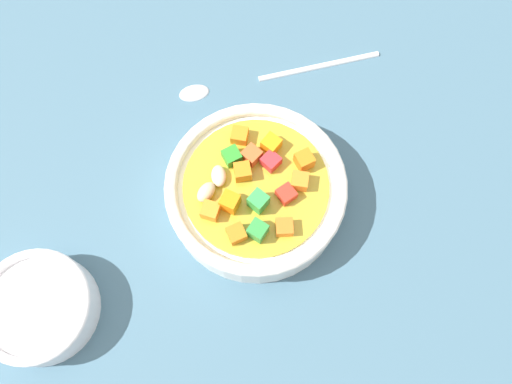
% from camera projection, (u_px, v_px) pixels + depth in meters
% --- Properties ---
extents(ground_plane, '(1.40, 1.40, 0.02)m').
position_uv_depth(ground_plane, '(256.00, 202.00, 0.57)').
color(ground_plane, '#42667A').
extents(soup_bowl_main, '(0.19, 0.19, 0.06)m').
position_uv_depth(soup_bowl_main, '(256.00, 191.00, 0.53)').
color(soup_bowl_main, white).
rests_on(soup_bowl_main, ground_plane).
extents(spoon, '(0.21, 0.15, 0.01)m').
position_uv_depth(spoon, '(258.00, 78.00, 0.61)').
color(spoon, silver).
rests_on(spoon, ground_plane).
extents(side_bowl_small, '(0.11, 0.11, 0.04)m').
position_uv_depth(side_bowl_small, '(39.00, 308.00, 0.50)').
color(side_bowl_small, white).
rests_on(side_bowl_small, ground_plane).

